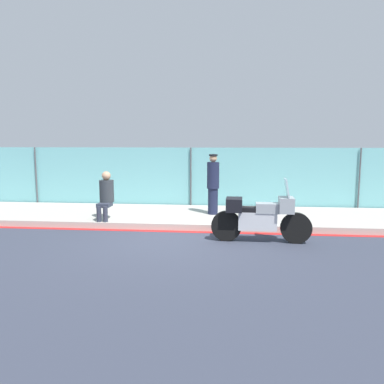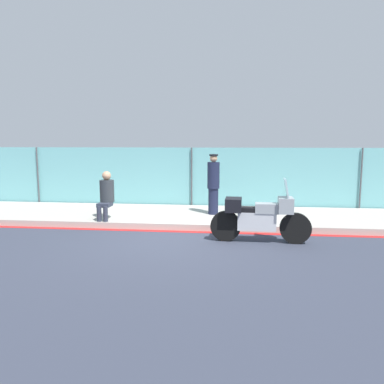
% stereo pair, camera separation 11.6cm
% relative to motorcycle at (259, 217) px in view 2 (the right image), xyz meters
% --- Properties ---
extents(ground_plane, '(120.00, 120.00, 0.00)m').
position_rel_motorcycle_xyz_m(ground_plane, '(-1.96, -0.02, -0.58)').
color(ground_plane, '#333847').
extents(sidewalk, '(39.60, 2.95, 0.17)m').
position_rel_motorcycle_xyz_m(sidewalk, '(-1.96, 2.34, -0.50)').
color(sidewalk, '#ADA89E').
rests_on(sidewalk, ground_plane).
extents(curb_paint_stripe, '(39.60, 0.18, 0.01)m').
position_rel_motorcycle_xyz_m(curb_paint_stripe, '(-1.96, 0.77, -0.58)').
color(curb_paint_stripe, red).
rests_on(curb_paint_stripe, ground_plane).
extents(storefront_fence, '(37.62, 0.17, 2.06)m').
position_rel_motorcycle_xyz_m(storefront_fence, '(-1.96, 3.90, 0.44)').
color(storefront_fence, '#6BB2B7').
rests_on(storefront_fence, ground_plane).
extents(motorcycle, '(2.24, 0.55, 1.45)m').
position_rel_motorcycle_xyz_m(motorcycle, '(0.00, 0.00, 0.00)').
color(motorcycle, black).
rests_on(motorcycle, ground_plane).
extents(officer_standing, '(0.35, 0.35, 1.73)m').
position_rel_motorcycle_xyz_m(officer_standing, '(-1.17, 2.32, 0.47)').
color(officer_standing, '#191E38').
rests_on(officer_standing, sidewalk).
extents(person_seated_on_curb, '(0.39, 0.67, 1.29)m').
position_rel_motorcycle_xyz_m(person_seated_on_curb, '(-4.00, 1.32, 0.30)').
color(person_seated_on_curb, '#2D3342').
rests_on(person_seated_on_curb, sidewalk).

